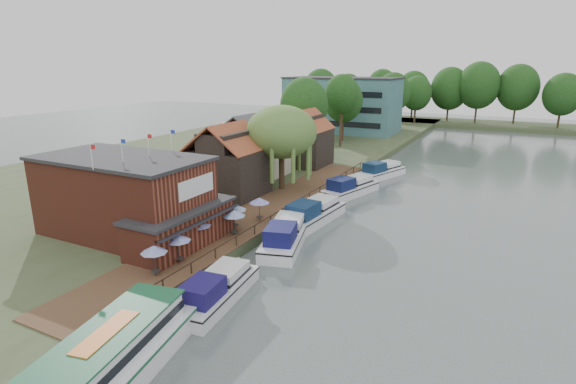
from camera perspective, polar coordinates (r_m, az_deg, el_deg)
The scene contains 29 objects.
ground at distance 36.20m, azimuth -0.29°, elevation -10.45°, with size 260.00×260.00×0.00m, color #485352.
land_bank at distance 79.58m, azimuth -7.79°, elevation 4.49°, with size 50.00×140.00×1.00m, color #384728.
quay_deck at distance 47.51m, azimuth -3.26°, elevation -2.55°, with size 6.00×50.00×0.10m, color #47301E.
quay_rail at distance 46.54m, azimuth -0.08°, elevation -2.34°, with size 0.20×49.00×1.00m, color black, non-canonical shape.
pub at distance 41.76m, azimuth -18.25°, elevation -0.79°, with size 20.00×11.00×7.30m, color maroon, non-canonical shape.
hotel_block at distance 105.83m, azimuth 6.87°, elevation 10.98°, with size 25.40×12.40×12.30m, color #38666B, non-canonical shape.
cottage_a at distance 53.35m, azimuth -7.64°, elevation 4.07°, with size 8.60×7.60×8.50m, color black, non-canonical shape.
cottage_b at distance 63.17m, azimuth -4.70°, elevation 6.00°, with size 9.60×8.60×8.50m, color beige, non-canonical shape.
cottage_c at distance 69.08m, azimuth 2.12°, elevation 6.90°, with size 7.60×7.60×8.50m, color black, non-canonical shape.
willow at distance 55.03m, azimuth -0.82°, elevation 5.59°, with size 8.60×8.60×10.43m, color #476B2D, non-canonical shape.
umbrella_0 at distance 34.49m, azimuth -16.56°, elevation -8.36°, with size 1.97×1.97×2.38m, color navy, non-canonical shape.
umbrella_1 at distance 36.16m, azimuth -13.73°, elevation -6.99°, with size 2.03×2.03×2.38m, color navy, non-canonical shape.
umbrella_2 at distance 38.96m, azimuth -11.28°, elevation -5.14°, with size 2.19×2.19×2.38m, color #1B2498, non-canonical shape.
umbrella_3 at distance 40.94m, azimuth -6.87°, elevation -3.89°, with size 2.13×2.13×2.38m, color #1B4196, non-canonical shape.
umbrella_4 at distance 42.58m, azimuth -6.79°, elevation -3.10°, with size 2.27×2.27×2.38m, color navy, non-canonical shape.
umbrella_5 at distance 44.44m, azimuth -3.64°, elevation -2.19°, with size 2.01×2.01×2.38m, color #1D1C9A, non-canonical shape.
cruiser_0 at distance 32.42m, azimuth -9.06°, elevation -11.67°, with size 3.15×9.73×2.35m, color silver, non-canonical shape.
cruiser_1 at distance 41.18m, azimuth -0.33°, elevation -5.08°, with size 3.48×10.74×2.64m, color silver, non-canonical shape.
cruiser_2 at distance 47.17m, azimuth 3.21°, elevation -2.34°, with size 3.47×10.73×2.63m, color silver, non-canonical shape.
cruiser_3 at distance 57.61m, azimuth 7.93°, elevation 0.87°, with size 3.35×10.35×2.53m, color silver, non-canonical shape.
cruiser_4 at distance 67.65m, azimuth 11.83°, elevation 2.89°, with size 3.23×10.00×2.43m, color white, non-canonical shape.
tour_boat at distance 25.87m, azimuth -22.74°, elevation -19.67°, with size 3.99×14.17×3.09m, color silver, non-canonical shape.
swan at distance 30.40m, azimuth -16.33°, elevation -16.25°, with size 0.44×0.44×0.44m, color white.
bank_tree_0 at distance 76.64m, azimuth 2.05°, elevation 9.52°, with size 8.09×8.09×13.08m, color #143811, non-canonical shape.
bank_tree_1 at distance 85.55m, azimuth 6.79°, elevation 10.20°, with size 6.24×6.24×13.42m, color #143811, non-canonical shape.
bank_tree_2 at distance 92.30m, azimuth 7.01°, elevation 10.35°, with size 7.70×7.70×12.58m, color #143811, non-canonical shape.
bank_tree_3 at distance 111.11m, azimuth 13.14°, elevation 11.18°, with size 8.05×8.05×13.33m, color #143811, non-canonical shape.
bank_tree_4 at distance 118.90m, azimuth 11.37°, elevation 11.19°, with size 6.13×6.13×11.75m, color #143811, non-canonical shape.
bank_tree_5 at distance 124.68m, azimuth 15.94°, elevation 11.22°, with size 7.82×7.82×12.27m, color #143811, non-canonical shape.
Camera 1 is at (15.05, -28.72, 16.09)m, focal length 28.00 mm.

